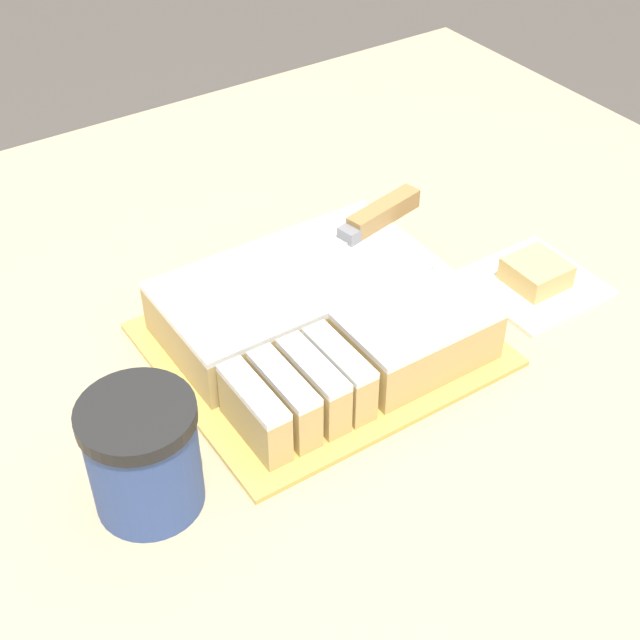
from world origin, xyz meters
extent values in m
cube|color=tan|center=(0.00, 0.00, 0.48)|extent=(1.40, 1.10, 0.96)
cube|color=gold|center=(0.03, -0.05, 0.96)|extent=(0.33, 0.29, 0.01)
cube|color=tan|center=(0.03, 0.00, 0.99)|extent=(0.29, 0.15, 0.05)
cube|color=white|center=(0.03, 0.00, 1.02)|extent=(0.29, 0.15, 0.01)
cube|color=tan|center=(0.10, -0.12, 0.99)|extent=(0.15, 0.10, 0.05)
cube|color=white|center=(0.10, -0.12, 1.02)|extent=(0.15, 0.10, 0.01)
cube|color=tan|center=(-0.09, -0.13, 0.99)|extent=(0.03, 0.09, 0.05)
cube|color=white|center=(-0.09, -0.13, 1.02)|extent=(0.03, 0.09, 0.01)
cube|color=tan|center=(-0.06, -0.13, 0.99)|extent=(0.03, 0.09, 0.05)
cube|color=white|center=(-0.06, -0.13, 1.02)|extent=(0.03, 0.09, 0.01)
cube|color=tan|center=(-0.03, -0.13, 0.99)|extent=(0.03, 0.09, 0.05)
cube|color=white|center=(-0.03, -0.13, 1.02)|extent=(0.03, 0.09, 0.01)
cube|color=tan|center=(0.00, -0.13, 0.99)|extent=(0.03, 0.09, 0.05)
cube|color=white|center=(0.00, -0.13, 1.02)|extent=(0.03, 0.09, 0.01)
cube|color=silver|center=(0.01, 0.00, 1.03)|extent=(0.22, 0.07, 0.00)
cube|color=slate|center=(0.11, 0.02, 1.03)|extent=(0.02, 0.03, 0.02)
cube|color=olive|center=(0.17, 0.03, 1.04)|extent=(0.10, 0.04, 0.02)
cylinder|color=#334C8C|center=(-0.21, -0.14, 1.01)|extent=(0.10, 0.10, 0.10)
cylinder|color=black|center=(-0.21, -0.14, 1.06)|extent=(0.10, 0.10, 0.01)
cube|color=white|center=(0.29, -0.10, 0.96)|extent=(0.13, 0.13, 0.01)
cube|color=tan|center=(0.29, -0.10, 0.98)|extent=(0.06, 0.06, 0.03)
camera|label=1|loc=(-0.36, -0.64, 1.59)|focal=50.00mm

